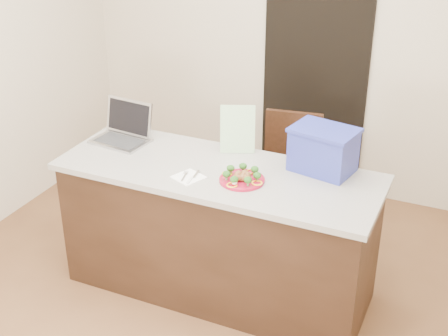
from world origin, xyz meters
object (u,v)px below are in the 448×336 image
at_px(laptop, 124,130).
at_px(plate, 242,180).
at_px(island, 218,231).
at_px(napkin, 189,177).
at_px(chair, 287,168).
at_px(yogurt_bottle, 235,184).
at_px(blue_box, 323,149).

bearing_deg(laptop, plate, -8.17).
distance_m(island, plate, 0.52).
distance_m(island, napkin, 0.51).
height_order(napkin, chair, chair).
bearing_deg(chair, yogurt_bottle, -97.67).
relative_size(napkin, yogurt_bottle, 2.39).
xyz_separation_m(island, blue_box, (0.60, 0.26, 0.60)).
relative_size(island, yogurt_bottle, 29.97).
xyz_separation_m(plate, laptop, (-0.99, 0.24, 0.06)).
xyz_separation_m(island, chair, (0.17, 0.89, 0.09)).
height_order(plate, chair, chair).
bearing_deg(island, chair, 79.26).
xyz_separation_m(laptop, blue_box, (1.39, 0.10, 0.07)).
bearing_deg(laptop, napkin, -21.00).
bearing_deg(napkin, island, 56.27).
xyz_separation_m(island, laptop, (-0.79, 0.16, 0.53)).
xyz_separation_m(island, plate, (0.20, -0.08, 0.47)).
xyz_separation_m(plate, blue_box, (0.40, 0.34, 0.13)).
distance_m(napkin, yogurt_bottle, 0.31).
distance_m(laptop, chair, 1.28).
bearing_deg(blue_box, plate, -128.27).
relative_size(laptop, blue_box, 0.91).
xyz_separation_m(yogurt_bottle, blue_box, (0.41, 0.44, 0.11)).
bearing_deg(napkin, plate, 16.43).
height_order(yogurt_bottle, laptop, laptop).
distance_m(plate, laptop, 1.02).
height_order(plate, napkin, plate).
height_order(island, laptop, laptop).
relative_size(plate, chair, 0.28).
relative_size(blue_box, chair, 0.45).
xyz_separation_m(plate, yogurt_bottle, (-0.01, -0.10, 0.02)).
bearing_deg(island, napkin, -123.73).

